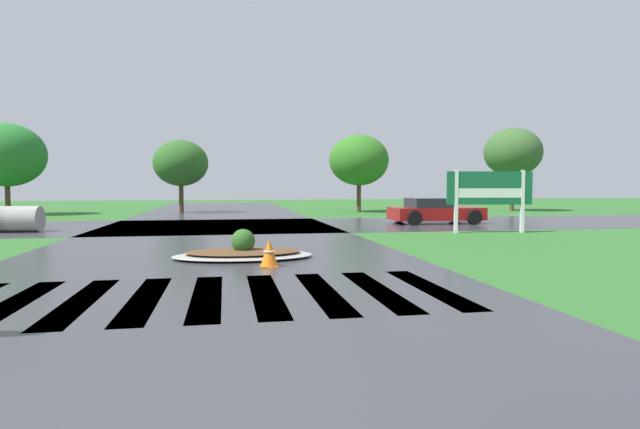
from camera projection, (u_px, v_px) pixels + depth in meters
asphalt_roadway at (214, 253)px, 13.01m from camera, size 9.38×80.00×0.01m
asphalt_cross_road at (218, 226)px, 21.99m from camera, size 90.00×8.45×0.01m
crosswalk_stripes at (207, 296)px, 7.99m from camera, size 7.65×3.41×0.01m
estate_billboard at (490, 191)px, 18.67m from camera, size 3.07×0.50×2.25m
median_island at (243, 252)px, 12.22m from camera, size 3.26×1.88×0.68m
car_white_sedan at (434, 211)px, 23.40m from camera, size 4.02×2.21×1.14m
traffic_cone at (269, 253)px, 10.86m from camera, size 0.38×0.38×0.59m
background_treeline at (208, 157)px, 31.83m from camera, size 45.84×4.79×5.54m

